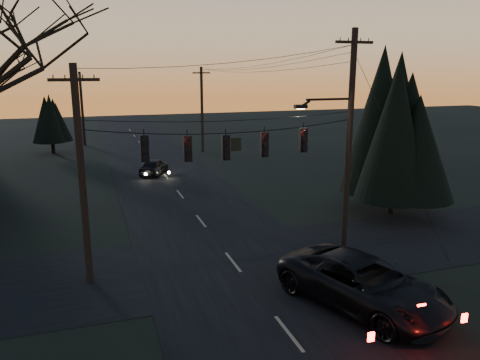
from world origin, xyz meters
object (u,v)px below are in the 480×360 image
object	(u,v)px
utility_pole_far_l	(85,145)
evergreen_right	(396,131)
utility_pole_right	(343,248)
utility_pole_left	(90,281)
sedan_oncoming_a	(154,167)
suv_near	(363,284)
utility_pole_far_r	(203,152)

from	to	relation	value
utility_pole_far_l	evergreen_right	distance (m)	36.55
utility_pole_right	utility_pole_far_l	distance (m)	37.79
utility_pole_right	utility_pole_far_l	world-z (taller)	utility_pole_right
utility_pole_right	utility_pole_left	distance (m)	11.50
utility_pole_left	sedan_oncoming_a	distance (m)	19.41
utility_pole_left	suv_near	world-z (taller)	utility_pole_left
evergreen_right	sedan_oncoming_a	size ratio (longest dim) A/B	2.20
utility_pole_right	evergreen_right	world-z (taller)	evergreen_right
utility_pole_right	utility_pole_far_l	size ratio (longest dim) A/B	1.25
utility_pole_left	evergreen_right	size ratio (longest dim) A/B	1.00
utility_pole_left	utility_pole_far_r	world-z (taller)	same
utility_pole_right	utility_pole_far_l	xyz separation A→B (m)	(-11.50, 36.00, 0.00)
utility_pole_right	suv_near	xyz separation A→B (m)	(-2.30, -5.17, 0.88)
utility_pole_far_r	evergreen_right	distance (m)	25.10
utility_pole_left	evergreen_right	distance (m)	18.10
utility_pole_left	evergreen_right	world-z (taller)	evergreen_right
utility_pole_left	utility_pole_far_r	bearing A→B (deg)	67.67
utility_pole_far_r	utility_pole_far_l	distance (m)	14.01
utility_pole_left	suv_near	size ratio (longest dim) A/B	1.34
utility_pole_right	utility_pole_far_r	distance (m)	28.00
utility_pole_right	utility_pole_left	world-z (taller)	utility_pole_right
utility_pole_far_l	evergreen_right	size ratio (longest dim) A/B	0.94
utility_pole_right	utility_pole_far_r	world-z (taller)	utility_pole_right
utility_pole_left	utility_pole_far_r	size ratio (longest dim) A/B	1.00
suv_near	sedan_oncoming_a	xyz separation A→B (m)	(-4.00, 23.86, -0.22)
utility_pole_left	utility_pole_far_l	world-z (taller)	utility_pole_left
utility_pole_far_l	evergreen_right	xyz separation A→B (m)	(16.97, -32.01, 4.85)
utility_pole_left	evergreen_right	bearing A→B (deg)	13.23
utility_pole_right	utility_pole_left	size ratio (longest dim) A/B	1.18
utility_pole_far_l	suv_near	distance (m)	42.20
suv_near	utility_pole_left	bearing A→B (deg)	129.83
utility_pole_far_r	suv_near	size ratio (longest dim) A/B	1.34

